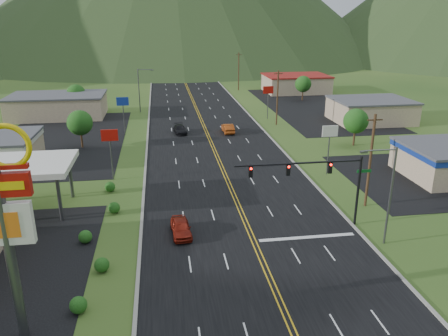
{
  "coord_description": "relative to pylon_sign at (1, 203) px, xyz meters",
  "views": [
    {
      "loc": [
        -7.78,
        -22.24,
        19.36
      ],
      "look_at": [
        -1.6,
        19.59,
        4.5
      ],
      "focal_mm": 35.0,
      "sensor_mm": 36.0,
      "label": 1
    }
  ],
  "objects": [
    {
      "name": "road",
      "position": [
        17.0,
        -2.0,
        -9.3
      ],
      "size": [
        20.0,
        460.0,
        0.04
      ],
      "primitive_type": "cube",
      "color": "black",
      "rests_on": "ground"
    },
    {
      "name": "utility_pole_d",
      "position": [
        30.5,
        133.0,
        -4.17
      ],
      "size": [
        1.6,
        0.28,
        10.0
      ],
      "color": "#382314",
      "rests_on": "ground"
    },
    {
      "name": "building_east_far",
      "position": [
        45.0,
        88.0,
        -7.04
      ],
      "size": [
        16.4,
        12.4,
        4.5
      ],
      "color": "#D0B391",
      "rests_on": "ground"
    },
    {
      "name": "pole_sign_west_a",
      "position": [
        3.0,
        28.0,
        -4.25
      ],
      "size": [
        2.0,
        0.18,
        6.4
      ],
      "color": "#59595E",
      "rests_on": "ground"
    },
    {
      "name": "car_red_near",
      "position": [
        10.56,
        12.22,
        -8.56
      ],
      "size": [
        2.03,
        4.42,
        1.47
      ],
      "primitive_type": "imported",
      "rotation": [
        0.0,
        0.0,
        0.07
      ],
      "color": "maroon",
      "rests_on": "ground"
    },
    {
      "name": "car_dark_mid",
      "position": [
        12.4,
        49.29,
        -8.61
      ],
      "size": [
        2.36,
        4.88,
        1.37
      ],
      "primitive_type": "imported",
      "rotation": [
        0.0,
        0.0,
        0.1
      ],
      "color": "black",
      "rests_on": "ground"
    },
    {
      "name": "utility_pole_a",
      "position": [
        30.5,
        16.0,
        -4.17
      ],
      "size": [
        1.6,
        0.28,
        10.0
      ],
      "color": "#382314",
      "rests_on": "ground"
    },
    {
      "name": "streetlight_west",
      "position": [
        5.32,
        68.0,
        -4.12
      ],
      "size": [
        3.28,
        0.25,
        9.0
      ],
      "color": "#59595E",
      "rests_on": "ground"
    },
    {
      "name": "tree_east_a",
      "position": [
        39.0,
        38.0,
        -5.41
      ],
      "size": [
        3.84,
        3.84,
        5.82
      ],
      "color": "#382314",
      "rests_on": "ground"
    },
    {
      "name": "pole_sign_east_b",
      "position": [
        30.0,
        58.0,
        -4.25
      ],
      "size": [
        2.0,
        0.18,
        6.4
      ],
      "color": "#59595E",
      "rests_on": "ground"
    },
    {
      "name": "utility_pole_b",
      "position": [
        30.5,
        53.0,
        -4.17
      ],
      "size": [
        1.6,
        0.28,
        10.0
      ],
      "color": "#382314",
      "rests_on": "ground"
    },
    {
      "name": "tree_west_a",
      "position": [
        -3.0,
        43.0,
        -5.41
      ],
      "size": [
        3.84,
        3.84,
        5.82
      ],
      "color": "#382314",
      "rests_on": "ground"
    },
    {
      "name": "car_red_far",
      "position": [
        20.65,
        48.52,
        -8.52
      ],
      "size": [
        1.75,
        4.78,
        1.56
      ],
      "primitive_type": "imported",
      "rotation": [
        0.0,
        0.0,
        3.16
      ],
      "color": "#9F3F11",
      "rests_on": "ground"
    },
    {
      "name": "building_west_far",
      "position": [
        -11.0,
        66.0,
        -7.04
      ],
      "size": [
        18.4,
        11.4,
        4.5
      ],
      "color": "#D0B391",
      "rests_on": "ground"
    },
    {
      "name": "streetlight_east",
      "position": [
        28.18,
        8.0,
        -4.12
      ],
      "size": [
        3.28,
        0.25,
        9.0
      ],
      "color": "#59595E",
      "rests_on": "ground"
    },
    {
      "name": "ground",
      "position": [
        17.0,
        -2.0,
        -9.3
      ],
      "size": [
        500.0,
        500.0,
        0.0
      ],
      "primitive_type": "plane",
      "color": "#244418",
      "rests_on": "ground"
    },
    {
      "name": "pole_sign_east_a",
      "position": [
        30.0,
        26.0,
        -4.25
      ],
      "size": [
        2.0,
        0.18,
        6.4
      ],
      "color": "#59595E",
      "rests_on": "ground"
    },
    {
      "name": "tree_east_b",
      "position": [
        43.0,
        76.0,
        -5.41
      ],
      "size": [
        3.84,
        3.84,
        5.82
      ],
      "color": "#382314",
      "rests_on": "ground"
    },
    {
      "name": "tree_west_b",
      "position": [
        -8.0,
        70.0,
        -5.41
      ],
      "size": [
        3.84,
        3.84,
        5.82
      ],
      "color": "#382314",
      "rests_on": "ground"
    },
    {
      "name": "curb_east",
      "position": [
        27.15,
        -2.0,
        -9.3
      ],
      "size": [
        0.3,
        460.0,
        0.14
      ],
      "primitive_type": "cube",
      "color": "gray",
      "rests_on": "ground"
    },
    {
      "name": "pole_sign_west_b",
      "position": [
        3.0,
        50.0,
        -4.25
      ],
      "size": [
        2.0,
        0.18,
        6.4
      ],
      "color": "#59595E",
      "rests_on": "ground"
    },
    {
      "name": "gas_canopy",
      "position": [
        -5.0,
        20.0,
        -4.43
      ],
      "size": [
        10.0,
        8.0,
        5.3
      ],
      "color": "white",
      "rests_on": "ground"
    },
    {
      "name": "building_east_mid",
      "position": [
        49.0,
        53.0,
        -7.14
      ],
      "size": [
        14.4,
        11.4,
        4.3
      ],
      "color": "#D0B391",
      "rests_on": "ground"
    },
    {
      "name": "pylon_sign",
      "position": [
        0.0,
        0.0,
        0.0
      ],
      "size": [
        4.32,
        0.6,
        14.0
      ],
      "color": "#59595E",
      "rests_on": "ground"
    },
    {
      "name": "utility_pole_c",
      "position": [
        30.5,
        93.0,
        -4.17
      ],
      "size": [
        1.6,
        0.28,
        10.0
      ],
      "color": "#382314",
      "rests_on": "ground"
    },
    {
      "name": "traffic_signal",
      "position": [
        23.48,
        12.0,
        -3.97
      ],
      "size": [
        13.1,
        0.43,
        7.0
      ],
      "color": "black",
      "rests_on": "ground"
    }
  ]
}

